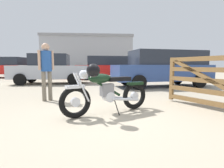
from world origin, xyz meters
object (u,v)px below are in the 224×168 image
object	(u,v)px
white_estate_far	(163,67)
pale_sedan_back	(5,67)
dark_sedan_left	(48,67)
vintage_motorcycle	(106,91)
bystander	(46,66)
blue_hatchback_right	(51,69)
silver_sedan_mid	(24,67)
red_hatchback_near	(107,67)

from	to	relation	value
white_estate_far	pale_sedan_back	world-z (taller)	same
dark_sedan_left	vintage_motorcycle	bearing A→B (deg)	108.56
dark_sedan_left	pale_sedan_back	world-z (taller)	dark_sedan_left
bystander	blue_hatchback_right	xyz separation A→B (m)	(-0.74, 5.16, -0.18)
vintage_motorcycle	white_estate_far	world-z (taller)	white_estate_far
white_estate_far	dark_sedan_left	world-z (taller)	dark_sedan_left
blue_hatchback_right	white_estate_far	size ratio (longest dim) A/B	0.90
white_estate_far	pale_sedan_back	bearing A→B (deg)	-42.21
pale_sedan_back	silver_sedan_mid	distance (m)	4.80
bystander	blue_hatchback_right	world-z (taller)	blue_hatchback_right
red_hatchback_near	white_estate_far	size ratio (longest dim) A/B	0.98
red_hatchback_near	blue_hatchback_right	world-z (taller)	red_hatchback_near
vintage_motorcycle	bystander	xyz separation A→B (m)	(-1.50, 1.69, 0.53)
red_hatchback_near	white_estate_far	bearing A→B (deg)	109.46
blue_hatchback_right	silver_sedan_mid	size ratio (longest dim) A/B	1.10
dark_sedan_left	silver_sedan_mid	bearing A→B (deg)	-55.52
vintage_motorcycle	white_estate_far	size ratio (longest dim) A/B	0.41
blue_hatchback_right	dark_sedan_left	distance (m)	4.86
vintage_motorcycle	bystander	bearing A→B (deg)	-69.01
red_hatchback_near	dark_sedan_left	distance (m)	5.00
vintage_motorcycle	silver_sedan_mid	size ratio (longest dim) A/B	0.51
white_estate_far	dark_sedan_left	bearing A→B (deg)	-50.51
dark_sedan_left	silver_sedan_mid	world-z (taller)	same
vintage_motorcycle	pale_sedan_back	bearing A→B (deg)	-81.98
silver_sedan_mid	white_estate_far	bearing A→B (deg)	128.63
pale_sedan_back	red_hatchback_near	bearing A→B (deg)	-7.34
red_hatchback_near	pale_sedan_back	bearing A→B (deg)	-18.24
bystander	white_estate_far	distance (m)	5.65
pale_sedan_back	silver_sedan_mid	world-z (taller)	silver_sedan_mid
vintage_motorcycle	bystander	distance (m)	2.32
white_estate_far	pale_sedan_back	xyz separation A→B (m)	(-10.45, 8.38, 0.00)
red_hatchback_near	pale_sedan_back	world-z (taller)	same
blue_hatchback_right	white_estate_far	distance (m)	6.17
red_hatchback_near	dark_sedan_left	xyz separation A→B (m)	(-4.73, 1.62, -0.02)
white_estate_far	silver_sedan_mid	world-z (taller)	silver_sedan_mid
bystander	pale_sedan_back	size ratio (longest dim) A/B	0.34
red_hatchback_near	blue_hatchback_right	size ratio (longest dim) A/B	1.09
red_hatchback_near	dark_sedan_left	world-z (taller)	dark_sedan_left
vintage_motorcycle	red_hatchback_near	xyz separation A→B (m)	(1.49, 9.99, 0.45)
dark_sedan_left	silver_sedan_mid	size ratio (longest dim) A/B	1.02
dark_sedan_left	silver_sedan_mid	distance (m)	7.05
pale_sedan_back	bystander	bearing A→B (deg)	-52.61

